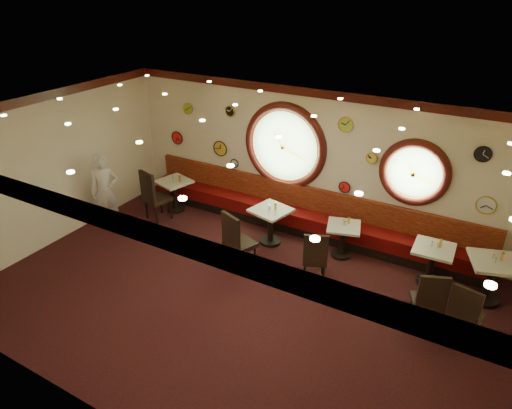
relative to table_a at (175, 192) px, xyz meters
name	(u,v)px	position (x,y,z in m)	size (l,w,h in m)	color
floor	(238,296)	(3.13, -2.13, -0.50)	(9.00, 6.00, 0.00)	black
ceiling	(235,126)	(3.13, -2.13, 2.70)	(9.00, 6.00, 0.02)	gold
wall_back	(310,161)	(3.13, 0.87, 1.10)	(9.00, 0.02, 3.20)	beige
wall_front	(99,328)	(3.13, -5.13, 1.10)	(9.00, 0.02, 3.20)	beige
wall_left	(55,168)	(-1.37, -2.13, 1.10)	(0.02, 6.00, 3.20)	beige
molding_back	(313,92)	(3.13, 0.82, 2.61)	(9.00, 0.10, 0.18)	#3B0E0A
molding_front	(80,210)	(3.13, -5.08, 2.61)	(9.00, 0.10, 0.18)	#3B0E0A
molding_left	(41,97)	(-1.32, -2.13, 2.61)	(0.10, 6.00, 0.18)	#3B0E0A
banquette_base	(301,227)	(3.13, 0.59, -0.40)	(8.00, 0.55, 0.20)	black
banquette_seat	(302,217)	(3.13, 0.59, -0.15)	(8.00, 0.55, 0.30)	#540708
banquette_back	(306,198)	(3.13, 0.81, 0.25)	(8.00, 0.10, 0.55)	#5E070E
porthole_left_glass	(285,146)	(2.53, 0.86, 1.35)	(1.66, 1.66, 0.02)	#87B66D
porthole_left_frame	(285,146)	(2.53, 0.85, 1.35)	(1.98, 1.98, 0.18)	#3B0E0A
porthole_left_ring	(284,147)	(2.53, 0.82, 1.35)	(1.61, 1.61, 0.03)	gold
porthole_right_glass	(414,173)	(5.33, 0.86, 1.30)	(1.10, 1.10, 0.02)	#87B66D
porthole_right_frame	(414,173)	(5.33, 0.85, 1.30)	(1.38, 1.38, 0.18)	#3B0E0A
porthole_right_ring	(414,173)	(5.33, 0.82, 1.30)	(1.09, 1.09, 0.03)	gold
wall_clock_0	(220,148)	(0.83, 0.83, 1.00)	(0.36, 0.36, 0.03)	gold
wall_clock_1	(230,111)	(1.13, 0.83, 1.95)	(0.24, 0.24, 0.03)	black
wall_clock_2	(483,154)	(6.43, 0.83, 1.90)	(0.28, 0.28, 0.03)	black
wall_clock_3	(177,138)	(-0.47, 0.83, 1.05)	(0.32, 0.32, 0.03)	red
wall_clock_4	(372,158)	(4.48, 0.83, 1.45)	(0.22, 0.22, 0.03)	#DFC94A
wall_clock_5	(346,125)	(3.88, 0.83, 2.05)	(0.30, 0.30, 0.03)	#A6C43D
wall_clock_6	(235,163)	(1.23, 0.83, 0.70)	(0.20, 0.20, 0.03)	silver
wall_clock_7	(188,109)	(-0.07, 0.83, 1.85)	(0.26, 0.26, 0.03)	#8EC327
wall_clock_8	(345,187)	(3.98, 0.83, 0.70)	(0.24, 0.24, 0.03)	red
wall_clock_9	(486,205)	(6.68, 0.83, 0.95)	(0.34, 0.34, 0.03)	silver
table_a	(175,192)	(0.00, 0.00, 0.00)	(0.88, 0.88, 0.79)	black
table_b	(271,222)	(2.75, -0.19, 0.01)	(0.89, 0.89, 0.81)	black
table_c	(343,237)	(4.28, 0.07, -0.05)	(0.81, 0.81, 0.72)	black
table_d	(432,261)	(6.03, 0.00, -0.01)	(0.73, 0.73, 0.78)	black
table_e	(491,276)	(7.03, -0.05, 0.04)	(0.98, 0.98, 0.85)	black
chair_a	(153,193)	(-0.10, -0.66, 0.22)	(0.64, 0.64, 0.78)	black
chair_b	(236,238)	(2.62, -1.39, 0.20)	(0.66, 0.66, 0.76)	black
chair_c	(315,254)	(4.13, -1.04, 0.12)	(0.59, 0.59, 0.66)	black
chair_d	(430,298)	(6.23, -1.34, 0.14)	(0.61, 0.61, 0.69)	black
chair_e	(465,311)	(6.77, -1.40, 0.13)	(0.56, 0.56, 0.68)	black
condiment_a_salt	(173,177)	(-0.10, 0.09, 0.34)	(0.03, 0.03, 0.10)	silver
condiment_b_salt	(269,206)	(2.70, -0.19, 0.37)	(0.04, 0.04, 0.10)	silver
condiment_c_salt	(344,222)	(4.26, 0.09, 0.27)	(0.04, 0.04, 0.11)	silver
condiment_d_salt	(432,244)	(5.97, 0.01, 0.34)	(0.04, 0.04, 0.11)	silver
condiment_a_pepper	(173,180)	(0.03, -0.06, 0.34)	(0.03, 0.03, 0.10)	silver
condiment_b_pepper	(270,208)	(2.74, -0.22, 0.37)	(0.04, 0.04, 0.10)	silver
condiment_c_pepper	(345,224)	(4.30, 0.08, 0.26)	(0.03, 0.03, 0.09)	silver
condiment_d_pepper	(438,245)	(6.08, 0.01, 0.34)	(0.04, 0.04, 0.11)	silver
condiment_a_bottle	(180,179)	(0.16, 0.03, 0.37)	(0.05, 0.05, 0.15)	gold
condiment_b_bottle	(275,206)	(2.84, -0.17, 0.40)	(0.05, 0.05, 0.17)	gold
condiment_c_bottle	(349,220)	(4.33, 0.20, 0.29)	(0.05, 0.05, 0.15)	gold
condiment_d_bottle	(441,243)	(6.11, 0.06, 0.37)	(0.05, 0.05, 0.17)	gold
condiment_e_salt	(493,256)	(6.99, 0.01, 0.40)	(0.03, 0.03, 0.09)	silver
condiment_e_pepper	(496,260)	(7.03, -0.10, 0.40)	(0.03, 0.03, 0.09)	silver
condiment_e_bottle	(503,257)	(7.12, 0.02, 0.43)	(0.05, 0.05, 0.15)	gold
waiter	(105,191)	(-0.87, -1.35, 0.36)	(0.63, 0.41, 1.72)	white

